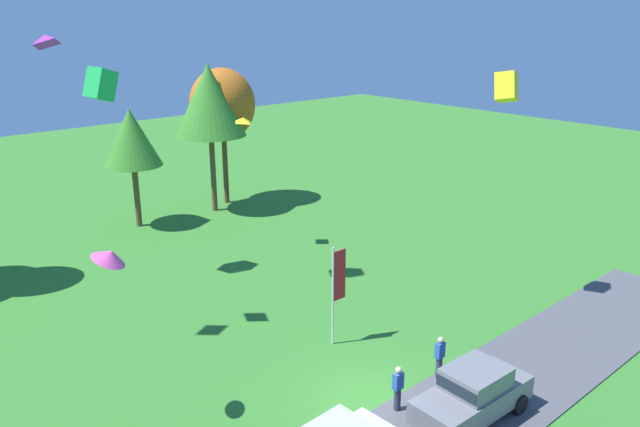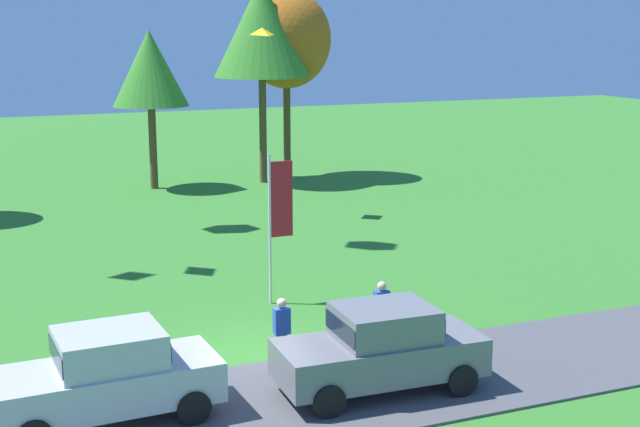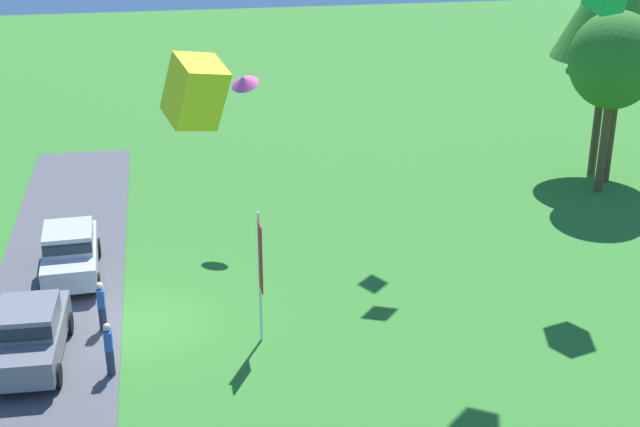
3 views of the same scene
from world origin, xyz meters
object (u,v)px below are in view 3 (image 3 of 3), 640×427
object	(u,v)px
person_watching_sky	(109,349)
tree_left_of_center	(614,61)
tree_lone_near	(612,3)
car_sedan_by_flagpole	(70,250)
kite_delta_high_left	(244,80)
flag_banner	(260,264)
tree_center_back	(625,23)
car_sedan_mid_row	(30,332)
person_beside_suv	(102,306)
kite_box_low_drifter	(195,92)

from	to	relation	value
person_watching_sky	tree_left_of_center	world-z (taller)	tree_left_of_center
person_watching_sky	tree_lone_near	bearing A→B (deg)	122.66
tree_lone_near	tree_left_of_center	xyz separation A→B (m)	(2.42, -0.88, -1.99)
car_sedan_by_flagpole	kite_delta_high_left	bearing A→B (deg)	115.50
tree_left_of_center	flag_banner	world-z (taller)	tree_left_of_center
car_sedan_by_flagpole	tree_center_back	xyz separation A→B (m)	(-5.75, 23.05, 6.09)
car_sedan_mid_row	tree_center_back	size ratio (longest dim) A/B	0.47
tree_lone_near	kite_delta_high_left	bearing A→B (deg)	-76.67
kite_delta_high_left	tree_center_back	bearing A→B (deg)	99.04
person_beside_suv	car_sedan_mid_row	bearing A→B (deg)	-51.95
car_sedan_by_flagpole	kite_delta_high_left	distance (m)	8.80
tree_lone_near	flag_banner	distance (m)	21.87
tree_center_back	flag_banner	distance (m)	21.01
person_watching_sky	flag_banner	bearing A→B (deg)	102.74
car_sedan_by_flagpole	tree_lone_near	bearing A→B (deg)	106.98
car_sedan_by_flagpole	kite_box_low_drifter	distance (m)	16.76
tree_center_back	kite_delta_high_left	bearing A→B (deg)	-80.96
person_watching_sky	kite_delta_high_left	distance (m)	12.19
kite_box_low_drifter	car_sedan_mid_row	bearing A→B (deg)	-149.00
kite_box_low_drifter	kite_delta_high_left	distance (m)	17.35
person_beside_suv	kite_box_low_drifter	xyz separation A→B (m)	(9.51, 2.85, 9.08)
person_beside_suv	tree_left_of_center	xyz separation A→B (m)	(-8.69, 20.91, 4.93)
car_sedan_by_flagpole	car_sedan_mid_row	xyz separation A→B (m)	(5.61, -0.71, 0.00)
car_sedan_mid_row	kite_box_low_drifter	world-z (taller)	kite_box_low_drifter
car_sedan_mid_row	person_watching_sky	distance (m)	2.54
car_sedan_by_flagpole	flag_banner	xyz separation A→B (m)	(5.73, 6.01, 1.64)
tree_left_of_center	kite_box_low_drifter	xyz separation A→B (m)	(18.20, -18.06, 4.15)
person_watching_sky	flag_banner	world-z (taller)	flag_banner
car_sedan_by_flagpole	tree_left_of_center	distance (m)	23.12
kite_box_low_drifter	kite_delta_high_left	xyz separation A→B (m)	(-16.72, 2.47, -3.93)
car_sedan_by_flagpole	tree_left_of_center	bearing A→B (deg)	101.74
person_watching_sky	tree_center_back	size ratio (longest dim) A/B	0.18
tree_left_of_center	kite_box_low_drifter	bearing A→B (deg)	-44.79
tree_center_back	kite_box_low_drifter	distance (m)	27.23
flag_banner	kite_box_low_drifter	bearing A→B (deg)	-13.76
person_watching_sky	kite_delta_high_left	bearing A→B (deg)	153.11
tree_lone_near	tree_center_back	size ratio (longest dim) A/B	1.09
tree_left_of_center	tree_center_back	bearing A→B (deg)	141.91
person_watching_sky	kite_box_low_drifter	bearing A→B (deg)	20.27
car_sedan_mid_row	person_beside_suv	bearing A→B (deg)	128.05
car_sedan_mid_row	tree_lone_near	xyz separation A→B (m)	(-12.63, 23.74, 6.76)
car_sedan_by_flagpole	person_beside_suv	distance (m)	4.27
tree_center_back	tree_left_of_center	xyz separation A→B (m)	(1.15, -0.90, -1.32)
person_watching_sky	tree_center_back	xyz separation A→B (m)	(-12.48, 21.49, 6.25)
tree_lone_near	tree_center_back	xyz separation A→B (m)	(1.28, 0.02, -0.67)
person_watching_sky	tree_lone_near	size ratio (longest dim) A/B	0.17
person_beside_suv	tree_left_of_center	bearing A→B (deg)	112.55
kite_delta_high_left	person_watching_sky	bearing A→B (deg)	-26.89
car_sedan_by_flagpole	kite_delta_high_left	xyz separation A→B (m)	(-3.13, 6.55, 4.98)
car_sedan_by_flagpole	tree_lone_near	size ratio (longest dim) A/B	0.44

